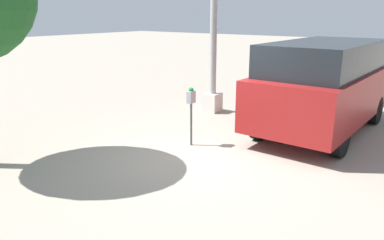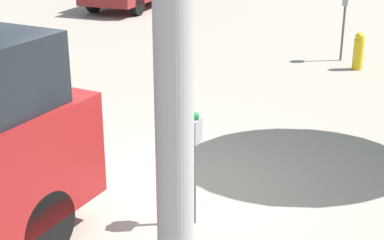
% 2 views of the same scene
% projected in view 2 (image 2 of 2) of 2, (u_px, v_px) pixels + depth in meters
% --- Properties ---
extents(ground_plane, '(80.00, 80.00, 0.00)m').
position_uv_depth(ground_plane, '(172.00, 192.00, 7.13)').
color(ground_plane, gray).
extents(parking_meter_near, '(0.21, 0.13, 1.29)m').
position_uv_depth(parking_meter_near, '(194.00, 142.00, 6.12)').
color(parking_meter_near, '#4C4C4C').
rests_on(parking_meter_near, ground).
extents(parking_meter_far, '(0.21, 0.13, 1.54)m').
position_uv_depth(parking_meter_far, '(345.00, 9.00, 12.52)').
color(parking_meter_far, '#4C4C4C').
rests_on(parking_meter_far, ground).
extents(lamp_post, '(0.44, 0.44, 5.57)m').
position_uv_depth(lamp_post, '(175.00, 174.00, 2.93)').
color(lamp_post, beige).
rests_on(lamp_post, ground).
extents(fire_hydrant, '(0.21, 0.21, 0.78)m').
position_uv_depth(fire_hydrant, '(359.00, 51.00, 12.11)').
color(fire_hydrant, gold).
rests_on(fire_hydrant, ground).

